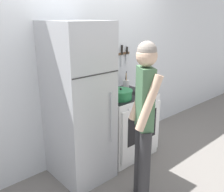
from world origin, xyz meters
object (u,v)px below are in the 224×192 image
object	(u,v)px
stove_range	(124,124)
dutch_oven_pot	(121,94)
tea_kettle	(108,90)
person	(144,115)
refrigerator	(78,104)
utensil_jar	(126,84)

from	to	relation	value
stove_range	dutch_oven_pot	size ratio (longest dim) A/B	2.60
stove_range	tea_kettle	world-z (taller)	tea_kettle
stove_range	person	world-z (taller)	person
refrigerator	tea_kettle	distance (m)	0.60
dutch_oven_pot	refrigerator	bearing A→B (deg)	168.83
utensil_jar	refrigerator	bearing A→B (deg)	-170.39
tea_kettle	utensil_jar	xyz separation A→B (m)	(0.35, 0.01, 0.01)
stove_range	utensil_jar	bearing A→B (deg)	40.79
utensil_jar	person	bearing A→B (deg)	-126.10
dutch_oven_pot	person	distance (m)	0.75
refrigerator	utensil_jar	bearing A→B (deg)	9.61
stove_range	person	distance (m)	1.06
person	stove_range	bearing A→B (deg)	-0.86
utensil_jar	person	distance (m)	1.17
stove_range	dutch_oven_pot	world-z (taller)	dutch_oven_pot
dutch_oven_pot	tea_kettle	size ratio (longest dim) A/B	1.43
refrigerator	person	xyz separation A→B (m)	(0.24, -0.79, 0.03)
tea_kettle	person	bearing A→B (deg)	-109.97
person	utensil_jar	bearing A→B (deg)	-4.39
dutch_oven_pot	person	size ratio (longest dim) A/B	0.20
dutch_oven_pot	utensil_jar	world-z (taller)	utensil_jar
refrigerator	person	world-z (taller)	refrigerator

